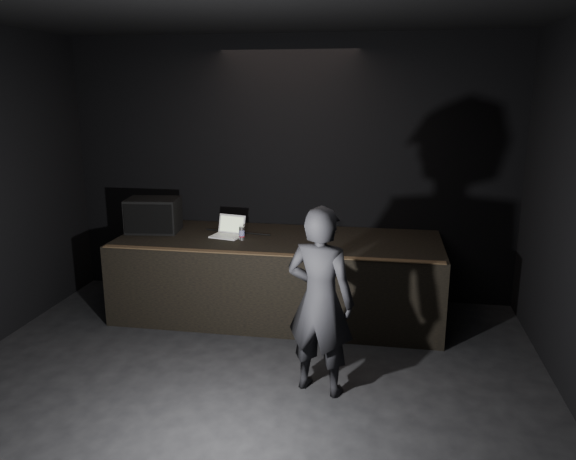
# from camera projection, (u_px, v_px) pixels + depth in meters

# --- Properties ---
(ground) EXTENTS (7.00, 7.00, 0.00)m
(ground) POSITION_uv_depth(u_px,v_px,m) (217.00, 440.00, 4.62)
(ground) COLOR black
(ground) RESTS_ON ground
(room_walls) EXTENTS (6.10, 7.10, 3.52)m
(room_walls) POSITION_uv_depth(u_px,v_px,m) (209.00, 199.00, 4.13)
(room_walls) COLOR black
(room_walls) RESTS_ON ground
(stage_riser) EXTENTS (4.00, 1.50, 1.00)m
(stage_riser) POSITION_uv_depth(u_px,v_px,m) (279.00, 276.00, 7.11)
(stage_riser) COLOR black
(stage_riser) RESTS_ON ground
(riser_lip) EXTENTS (3.92, 0.10, 0.01)m
(riser_lip) POSITION_uv_depth(u_px,v_px,m) (267.00, 254.00, 6.31)
(riser_lip) COLOR brown
(riser_lip) RESTS_ON stage_riser
(stage_monitor) EXTENTS (0.70, 0.55, 0.44)m
(stage_monitor) POSITION_uv_depth(u_px,v_px,m) (153.00, 215.00, 7.27)
(stage_monitor) COLOR black
(stage_monitor) RESTS_ON stage_riser
(cable) EXTENTS (0.89, 0.17, 0.02)m
(cable) POSITION_uv_depth(u_px,v_px,m) (238.00, 232.00, 7.25)
(cable) COLOR black
(cable) RESTS_ON stage_riser
(laptop) EXTENTS (0.43, 0.40, 0.25)m
(laptop) POSITION_uv_depth(u_px,v_px,m) (229.00, 231.00, 7.09)
(laptop) COLOR silver
(laptop) RESTS_ON stage_riser
(beer_can) EXTENTS (0.07, 0.07, 0.17)m
(beer_can) POSITION_uv_depth(u_px,v_px,m) (242.00, 233.00, 6.89)
(beer_can) COLOR silver
(beer_can) RESTS_ON stage_riser
(plastic_cup) EXTENTS (0.09, 0.09, 0.11)m
(plastic_cup) POSITION_uv_depth(u_px,v_px,m) (333.00, 229.00, 7.24)
(plastic_cup) COLOR white
(plastic_cup) RESTS_ON stage_riser
(wii_remote) EXTENTS (0.03, 0.13, 0.02)m
(wii_remote) POSITION_uv_depth(u_px,v_px,m) (299.00, 254.00, 6.30)
(wii_remote) COLOR white
(wii_remote) RESTS_ON stage_riser
(person) EXTENTS (0.75, 0.60, 1.81)m
(person) POSITION_uv_depth(u_px,v_px,m) (320.00, 301.00, 5.18)
(person) COLOR black
(person) RESTS_ON ground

